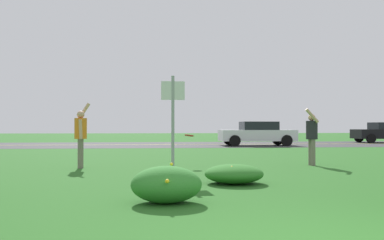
# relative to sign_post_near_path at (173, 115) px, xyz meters

# --- Properties ---
(ground_plane) EXTENTS (120.00, 120.00, 0.00)m
(ground_plane) POSITION_rel_sign_post_near_path_xyz_m (1.26, 5.57, -1.44)
(ground_plane) COLOR #26601E
(highway_strip) EXTENTS (120.00, 9.20, 0.01)m
(highway_strip) POSITION_rel_sign_post_near_path_xyz_m (1.26, 17.90, -1.43)
(highway_strip) COLOR #38383A
(highway_strip) RESTS_ON ground
(highway_center_stripe) EXTENTS (120.00, 0.16, 0.00)m
(highway_center_stripe) POSITION_rel_sign_post_near_path_xyz_m (1.26, 17.90, -1.43)
(highway_center_stripe) COLOR yellow
(highway_center_stripe) RESTS_ON ground
(daylily_clump_front_left) EXTENTS (1.20, 1.16, 0.39)m
(daylily_clump_front_left) POSITION_rel_sign_post_near_path_xyz_m (1.15, -1.61, -1.24)
(daylily_clump_front_left) COLOR #2D7526
(daylily_clump_front_left) RESTS_ON ground
(daylily_clump_front_right) EXTENTS (1.08, 0.98, 0.59)m
(daylily_clump_front_right) POSITION_rel_sign_post_near_path_xyz_m (-0.33, -3.77, -1.16)
(daylily_clump_front_right) COLOR #337F2D
(daylily_clump_front_right) RESTS_ON ground
(sign_post_near_path) EXTENTS (0.56, 0.10, 2.36)m
(sign_post_near_path) POSITION_rel_sign_post_near_path_xyz_m (0.00, 0.00, 0.00)
(sign_post_near_path) COLOR #93969B
(sign_post_near_path) RESTS_ON ground
(person_thrower_orange_shirt) EXTENTS (0.41, 0.49, 1.84)m
(person_thrower_orange_shirt) POSITION_rel_sign_post_near_path_xyz_m (-2.44, 2.16, -0.47)
(person_thrower_orange_shirt) COLOR orange
(person_thrower_orange_shirt) RESTS_ON ground
(person_catcher_dark_shirt) EXTENTS (0.45, 0.49, 1.70)m
(person_catcher_dark_shirt) POSITION_rel_sign_post_near_path_xyz_m (4.31, 2.33, -0.52)
(person_catcher_dark_shirt) COLOR #232328
(person_catcher_dark_shirt) RESTS_ON ground
(frisbee_red) EXTENTS (0.27, 0.27, 0.08)m
(frisbee_red) POSITION_rel_sign_post_near_path_xyz_m (0.62, 2.28, -0.54)
(frisbee_red) COLOR red
(car_white_center_left) EXTENTS (4.50, 2.00, 1.45)m
(car_white_center_left) POSITION_rel_sign_post_near_path_xyz_m (6.11, 15.83, -0.70)
(car_white_center_left) COLOR silver
(car_white_center_left) RESTS_ON ground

